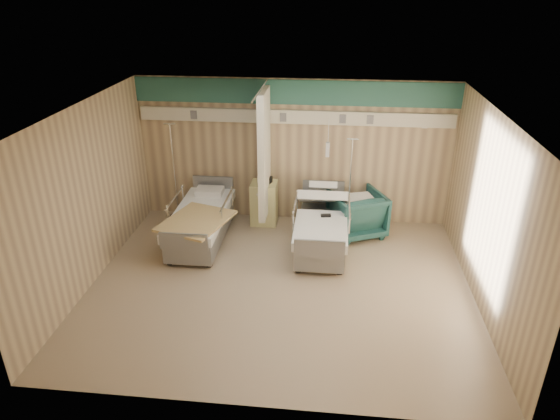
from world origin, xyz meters
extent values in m
cube|color=#9D8B6C|center=(0.00, 0.00, 0.00)|extent=(6.00, 5.00, 0.00)
cube|color=tan|center=(0.00, 2.50, 1.40)|extent=(6.00, 0.04, 2.80)
cube|color=tan|center=(0.00, -2.50, 1.40)|extent=(6.00, 0.04, 2.80)
cube|color=tan|center=(-3.00, 0.00, 1.40)|extent=(0.04, 5.00, 2.80)
cube|color=tan|center=(3.00, 0.00, 1.40)|extent=(0.04, 5.00, 2.80)
cube|color=silver|center=(0.00, 0.00, 2.80)|extent=(6.00, 5.00, 0.04)
cube|color=#2A6359|center=(0.00, 2.48, 2.55)|extent=(6.00, 0.04, 0.45)
cube|color=beige|center=(0.00, 2.45, 2.10)|extent=(5.88, 0.08, 0.25)
cylinder|color=silver|center=(-0.50, 1.60, 2.76)|extent=(0.03, 1.80, 0.03)
cube|color=#EDE7CF|center=(-0.50, 1.95, 1.51)|extent=(0.12, 0.90, 2.35)
cube|color=#D8D287|center=(-0.55, 2.20, 0.42)|extent=(0.50, 0.48, 0.85)
imported|color=#1E4B4A|center=(1.25, 1.90, 0.43)|extent=(1.21, 1.22, 0.85)
cube|color=silver|center=(1.25, 1.89, 0.89)|extent=(0.77, 0.73, 0.07)
cylinder|color=silver|center=(1.10, 2.23, 0.01)|extent=(0.32, 0.32, 0.03)
cylinder|color=silver|center=(1.10, 2.23, 0.89)|extent=(0.03, 0.03, 1.77)
cylinder|color=silver|center=(1.10, 2.23, 1.77)|extent=(0.21, 0.03, 0.03)
cylinder|color=silver|center=(-2.34, 2.26, 0.01)|extent=(0.35, 0.35, 0.03)
cylinder|color=silver|center=(-2.34, 2.26, 0.97)|extent=(0.03, 0.03, 1.94)
cylinder|color=silver|center=(-2.34, 2.26, 1.94)|extent=(0.23, 0.03, 0.03)
cube|color=black|center=(0.67, 1.29, 0.65)|extent=(0.19, 0.10, 0.04)
cube|color=tan|center=(-1.54, 0.84, 0.65)|extent=(1.29, 1.45, 0.04)
cube|color=black|center=(-0.51, 2.23, 0.91)|extent=(0.25, 0.20, 0.12)
cylinder|color=white|center=(-0.64, 2.23, 0.91)|extent=(0.11, 0.11, 0.12)
camera|label=1|loc=(0.71, -6.66, 4.48)|focal=32.00mm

